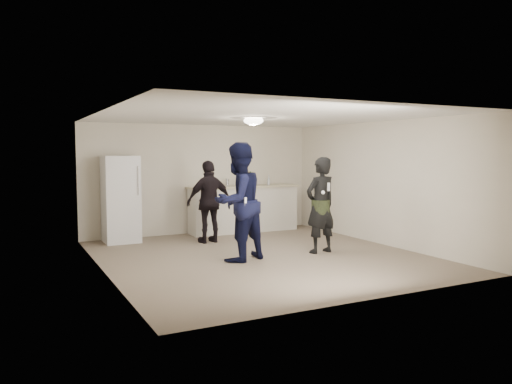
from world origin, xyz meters
name	(u,v)px	position (x,y,z in m)	size (l,w,h in m)	color
floor	(261,256)	(0.00, 0.00, 0.00)	(6.00, 6.00, 0.00)	#6B5B4C
ceiling	(261,117)	(0.00, 0.00, 2.50)	(6.00, 6.00, 0.00)	silver
wall_back	(201,179)	(0.00, 3.00, 1.25)	(6.00, 6.00, 0.00)	beige
wall_front	(372,202)	(0.00, -3.00, 1.25)	(6.00, 6.00, 0.00)	beige
wall_left	(103,193)	(-2.75, 0.00, 1.25)	(6.00, 6.00, 0.00)	beige
wall_right	(381,183)	(2.75, 0.00, 1.25)	(6.00, 6.00, 0.00)	beige
counter	(244,210)	(0.93, 2.67, 0.53)	(2.60, 0.56, 1.05)	beige
counter_top	(244,187)	(0.93, 2.67, 1.07)	(2.68, 0.64, 0.04)	beige
fridge	(121,199)	(-1.94, 2.60, 0.90)	(0.70, 0.70, 1.80)	silver
fridge_handle	(138,181)	(-1.66, 2.23, 1.30)	(0.02, 0.02, 0.60)	silver
ceiling_dome	(254,121)	(0.00, 0.30, 2.45)	(0.36, 0.36, 0.16)	white
shaker	(227,182)	(0.54, 2.73, 1.18)	(0.08, 0.08, 0.17)	#B0B0B5
man	(238,202)	(-0.52, -0.15, 1.02)	(0.99, 0.77, 2.04)	#0E113B
woman	(321,205)	(1.13, -0.22, 0.89)	(0.65, 0.43, 1.79)	black
camo_shorts	(321,207)	(1.13, -0.22, 0.85)	(0.34, 0.34, 0.28)	#2B3B1A
spectator	(210,202)	(-0.31, 1.70, 0.85)	(1.00, 0.42, 1.71)	black
remote_man	(245,202)	(-0.52, -0.43, 1.05)	(0.04, 0.04, 0.15)	white
nunchuk_man	(251,205)	(-0.40, -0.40, 0.98)	(0.07, 0.07, 0.07)	white
remote_woman	(329,187)	(1.13, -0.47, 1.25)	(0.04, 0.04, 0.15)	silver
nunchuk_woman	(323,192)	(1.03, -0.44, 1.15)	(0.07, 0.07, 0.07)	white
bottle_cluster	(251,181)	(1.14, 2.68, 1.20)	(0.91, 0.37, 0.25)	#164F2B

